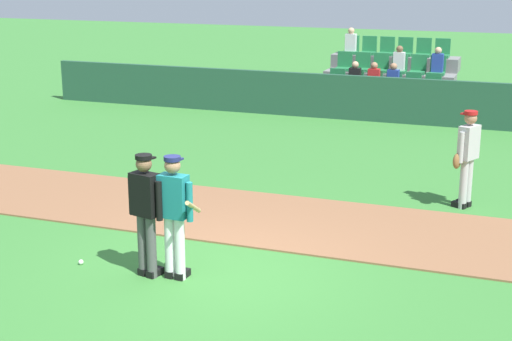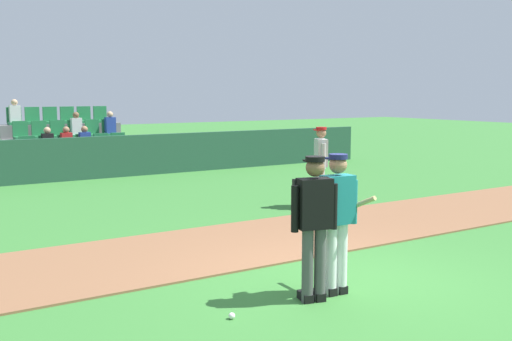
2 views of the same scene
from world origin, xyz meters
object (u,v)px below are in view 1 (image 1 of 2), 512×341
(umpire_home_plate, at_px, (147,208))
(runner_grey_jersey, at_px, (467,155))
(baseball, at_px, (81,262))
(batter_teal_jersey, at_px, (174,212))

(umpire_home_plate, relative_size, runner_grey_jersey, 1.00)
(umpire_home_plate, bearing_deg, baseball, 179.45)
(batter_teal_jersey, bearing_deg, runner_grey_jersey, 53.50)
(batter_teal_jersey, relative_size, umpire_home_plate, 1.00)
(umpire_home_plate, distance_m, baseball, 1.48)
(batter_teal_jersey, bearing_deg, umpire_home_plate, -173.88)
(runner_grey_jersey, bearing_deg, umpire_home_plate, -129.31)
(umpire_home_plate, relative_size, baseball, 23.78)
(runner_grey_jersey, distance_m, baseball, 6.89)
(umpire_home_plate, height_order, baseball, umpire_home_plate)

